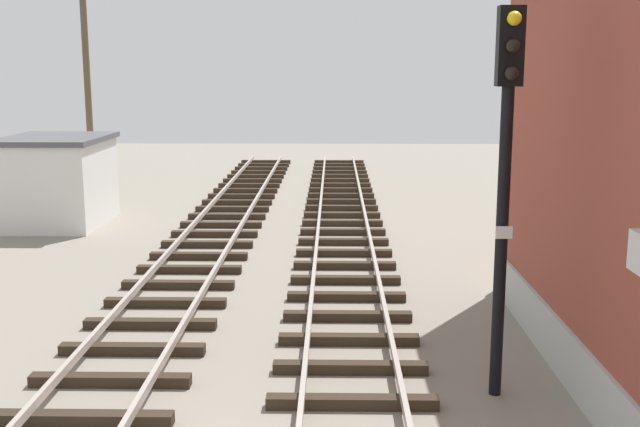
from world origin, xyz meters
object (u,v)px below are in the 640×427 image
Objects in this scene: control_hut at (57,180)px; parked_car_silver at (9,168)px; utility_pole_far at (87,70)px; signal_mast at (505,160)px.

control_hut reaches higher than parked_car_silver.
control_hut is 0.42× the size of utility_pole_far.
signal_mast is at bearing -48.81° from control_hut.
control_hut is at bearing -56.99° from parked_car_silver.
control_hut is at bearing -85.03° from utility_pole_far.
control_hut is at bearing 131.19° from signal_mast.
signal_mast reaches higher than parked_car_silver.
utility_pole_far is (-11.48, 17.49, 1.17)m from signal_mast.
parked_car_silver is 0.46× the size of utility_pole_far.
control_hut is 0.90× the size of parked_car_silver.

